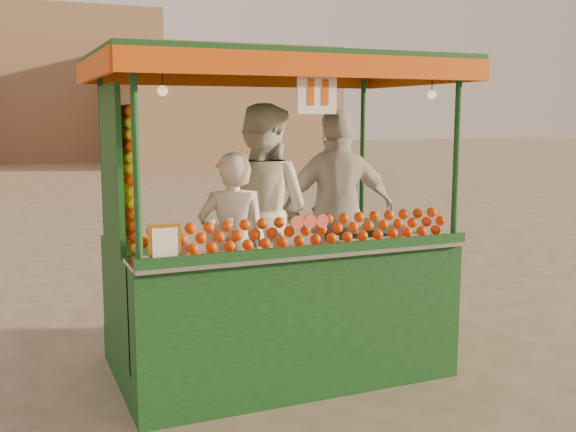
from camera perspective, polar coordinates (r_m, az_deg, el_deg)
name	(u,v)px	position (r m, az deg, el deg)	size (l,w,h in m)	color
ground	(292,362)	(6.11, 0.37, -12.19)	(90.00, 90.00, 0.00)	brown
building_right	(223,106)	(30.68, -5.51, 9.16)	(9.00, 6.00, 5.00)	#82614A
building_center	(2,85)	(35.27, -22.94, 10.08)	(14.00, 7.00, 7.00)	#82614A
juice_cart	(272,274)	(5.63, -1.38, -4.88)	(2.89, 1.87, 2.63)	#0E3415
vendor_left	(233,247)	(5.56, -4.62, -2.64)	(0.66, 0.54, 1.57)	white
vendor_middle	(262,212)	(6.16, -2.19, 0.32)	(1.17, 1.21, 1.96)	silver
vendor_right	(338,213)	(6.33, 4.23, 0.29)	(1.17, 0.62, 1.91)	beige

